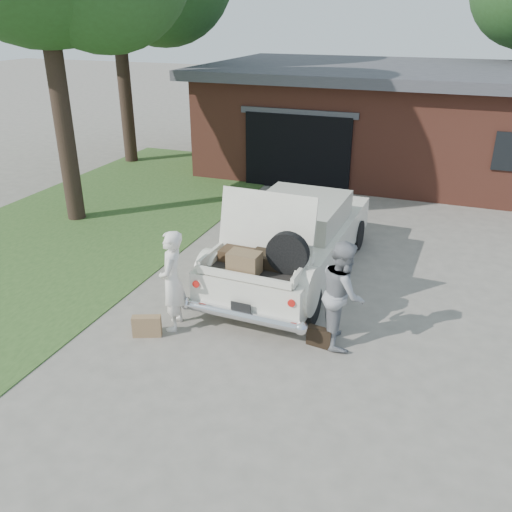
% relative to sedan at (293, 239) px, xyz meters
% --- Properties ---
extents(ground, '(90.00, 90.00, 0.00)m').
position_rel_sedan_xyz_m(ground, '(-0.15, -2.31, -0.77)').
color(ground, gray).
rests_on(ground, ground).
extents(grass_strip, '(6.00, 16.00, 0.02)m').
position_rel_sedan_xyz_m(grass_strip, '(-5.65, 0.69, -0.76)').
color(grass_strip, '#2D4C1E').
rests_on(grass_strip, ground).
extents(house, '(12.80, 7.80, 3.30)m').
position_rel_sedan_xyz_m(house, '(0.84, 9.16, 0.90)').
color(house, brown).
rests_on(house, ground).
extents(sedan, '(2.19, 5.28, 2.14)m').
position_rel_sedan_xyz_m(sedan, '(0.00, 0.00, 0.00)').
color(sedan, white).
rests_on(sedan, ground).
extents(woman_left, '(0.57, 0.72, 1.73)m').
position_rel_sedan_xyz_m(woman_left, '(-1.26, -2.64, 0.10)').
color(woman_left, white).
rests_on(woman_left, ground).
extents(woman_right, '(0.90, 1.02, 1.74)m').
position_rel_sedan_xyz_m(woman_right, '(1.44, -2.08, 0.11)').
color(woman_right, gray).
rests_on(woman_right, ground).
extents(suitcase_left, '(0.49, 0.32, 0.36)m').
position_rel_sedan_xyz_m(suitcase_left, '(-1.55, -3.06, -0.59)').
color(suitcase_left, '#98754D').
rests_on(suitcase_left, ground).
extents(suitcase_right, '(0.43, 0.19, 0.32)m').
position_rel_sedan_xyz_m(suitcase_right, '(1.18, -2.34, -0.61)').
color(suitcase_right, black).
rests_on(suitcase_right, ground).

